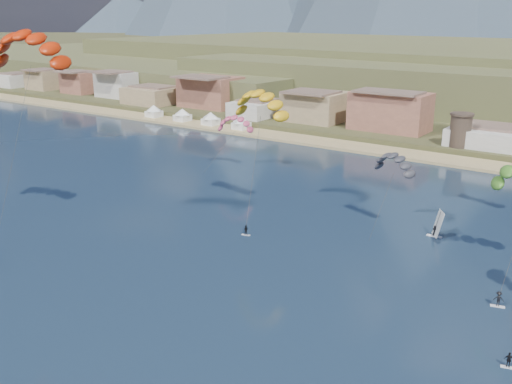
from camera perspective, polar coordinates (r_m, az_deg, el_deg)
ground at (r=65.05m, az=-17.17°, el=-15.47°), size 2400.00×2400.00×0.00m
beach at (r=148.89m, az=16.74°, el=3.37°), size 2200.00×12.00×0.90m
town at (r=177.69m, az=6.35°, el=8.73°), size 400.00×24.00×12.00m
watchtower at (r=153.71m, az=19.69°, el=5.85°), size 5.82×5.82×8.60m
beach_tents at (r=186.13m, az=-6.04°, el=7.79°), size 43.40×6.40×5.00m
kitesurfer_red at (r=91.67m, az=-21.71°, el=13.60°), size 13.76×17.39×34.00m
kitesurfer_yellow at (r=98.13m, az=0.48°, el=9.17°), size 11.66×13.35×23.80m
distant_kite_pink at (r=130.06m, az=-2.10°, el=7.10°), size 9.24×6.95×14.58m
distant_kite_dark at (r=95.29m, az=13.64°, el=3.14°), size 8.50×6.79×14.87m
windsurfer at (r=96.46m, az=17.49°, el=-3.49°), size 2.47×2.68×4.41m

